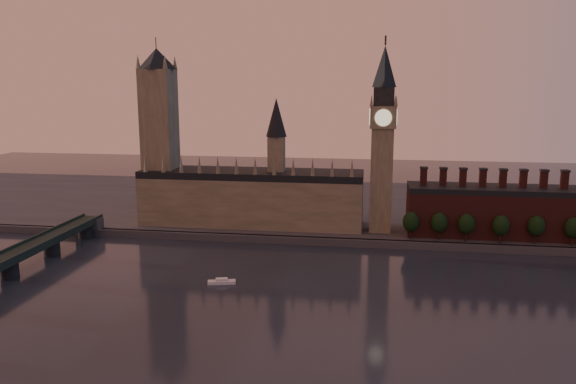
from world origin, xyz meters
name	(u,v)px	position (x,y,z in m)	size (l,w,h in m)	color
ground	(355,313)	(0.00, 0.00, 0.00)	(900.00, 900.00, 0.00)	black
north_bank	(364,208)	(0.00, 178.04, 2.00)	(900.00, 182.00, 4.00)	#47474C
palace_of_westminster	(252,195)	(-64.41, 114.91, 21.63)	(130.00, 30.30, 74.00)	gray
victoria_tower	(160,130)	(-120.00, 115.00, 59.09)	(24.00, 24.00, 108.00)	gray
big_ben	(382,137)	(10.00, 110.00, 56.83)	(15.00, 15.00, 107.00)	gray
chimney_block	(510,211)	(80.00, 110.00, 17.82)	(110.00, 25.00, 37.00)	#52231F
embankment_tree_0	(411,222)	(26.08, 94.92, 13.47)	(8.60, 8.60, 14.88)	black
embankment_tree_1	(439,223)	(40.84, 95.10, 13.47)	(8.60, 8.60, 14.88)	black
embankment_tree_2	(466,224)	(54.68, 94.38, 13.47)	(8.60, 8.60, 14.88)	black
embankment_tree_3	(501,226)	(71.87, 93.60, 13.47)	(8.60, 8.60, 14.88)	black
embankment_tree_4	(536,226)	(89.70, 95.24, 13.47)	(8.60, 8.60, 14.88)	black
embankment_tree_5	(573,228)	(107.67, 94.72, 13.47)	(8.60, 8.60, 14.88)	black
river_boat	(222,282)	(-58.81, 23.81, 0.92)	(12.55, 6.32, 2.41)	silver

